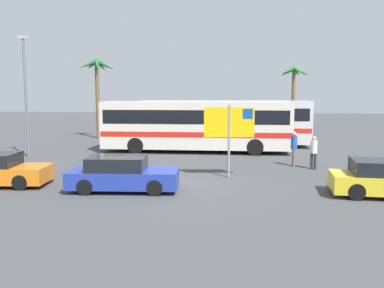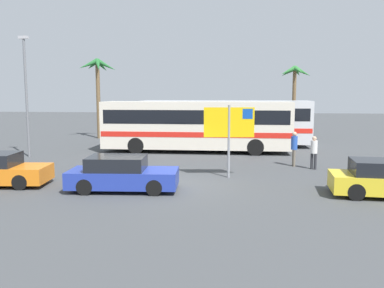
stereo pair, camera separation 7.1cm
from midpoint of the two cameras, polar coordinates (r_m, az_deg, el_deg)
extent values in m
plane|color=#424447|center=(16.46, -3.65, -5.89)|extent=(120.00, 120.00, 0.00)
cube|color=silver|center=(25.55, 0.72, 2.72)|extent=(11.72, 2.52, 2.90)
cube|color=black|center=(25.51, 0.72, 3.96)|extent=(11.25, 2.54, 0.84)
cube|color=red|center=(25.60, 0.72, 1.59)|extent=(11.60, 2.54, 0.32)
cylinder|color=black|center=(26.74, 8.70, 0.20)|extent=(1.00, 0.28, 1.00)
cylinder|color=black|center=(24.50, 8.97, -0.44)|extent=(1.00, 0.28, 1.00)
cylinder|color=black|center=(27.34, -6.68, 0.39)|extent=(1.00, 0.28, 1.00)
cylinder|color=black|center=(25.15, -7.79, -0.22)|extent=(1.00, 0.28, 1.00)
cube|color=silver|center=(28.62, 4.72, 3.18)|extent=(11.72, 2.52, 2.90)
cube|color=black|center=(28.59, 4.73, 4.28)|extent=(11.25, 2.54, 0.84)
cube|color=red|center=(28.66, 4.71, 2.17)|extent=(11.60, 2.54, 0.32)
cylinder|color=black|center=(30.02, 11.68, 0.90)|extent=(1.00, 0.28, 1.00)
cylinder|color=black|center=(27.78, 12.16, 0.38)|extent=(1.00, 0.28, 1.00)
cylinder|color=black|center=(30.14, -2.19, 1.07)|extent=(1.00, 0.28, 1.00)
cylinder|color=black|center=(27.91, -2.83, 0.57)|extent=(1.00, 0.28, 1.00)
cylinder|color=gray|center=(17.82, 5.31, 0.33)|extent=(0.11, 0.11, 3.20)
cube|color=yellow|center=(17.74, 5.34, 3.05)|extent=(2.19, 0.28, 1.30)
cube|color=#1447A8|center=(17.81, 7.93, 4.22)|extent=(0.44, 0.11, 0.44)
cylinder|color=black|center=(18.38, -21.02, -4.02)|extent=(0.61, 0.21, 0.60)
cylinder|color=black|center=(17.02, -22.92, -4.99)|extent=(0.61, 0.21, 0.60)
cube|color=black|center=(16.12, 25.26, -3.00)|extent=(2.19, 1.72, 0.52)
cylinder|color=black|center=(16.78, 21.17, -5.07)|extent=(0.61, 0.21, 0.60)
cylinder|color=black|center=(15.30, 22.21, -6.28)|extent=(0.61, 0.21, 0.60)
cube|color=#23389E|center=(15.81, -9.46, -4.73)|extent=(4.23, 1.96, 0.64)
cube|color=black|center=(15.75, -10.39, -2.64)|extent=(2.24, 1.70, 0.52)
cylinder|color=black|center=(16.40, -4.48, -4.87)|extent=(0.61, 0.19, 0.60)
cylinder|color=black|center=(14.87, -5.21, -6.14)|extent=(0.61, 0.19, 0.60)
cylinder|color=black|center=(16.90, -13.17, -4.68)|extent=(0.61, 0.19, 0.60)
cylinder|color=black|center=(15.42, -14.74, -5.87)|extent=(0.61, 0.19, 0.60)
cylinder|color=#706656|center=(21.26, 14.25, -1.93)|extent=(0.13, 0.13, 0.86)
cylinder|color=#706656|center=(21.43, 14.15, -1.86)|extent=(0.13, 0.13, 0.86)
cylinder|color=#2851B2|center=(21.24, 14.26, 0.15)|extent=(0.32, 0.32, 0.68)
sphere|color=tan|center=(21.19, 14.30, 1.38)|extent=(0.23, 0.23, 0.23)
cylinder|color=#2D2D33|center=(20.71, 17.03, -2.36)|extent=(0.13, 0.13, 0.79)
cylinder|color=#2D2D33|center=(20.77, 16.56, -2.32)|extent=(0.13, 0.13, 0.79)
cylinder|color=silver|center=(20.64, 16.87, -0.40)|extent=(0.32, 0.32, 0.63)
sphere|color=tan|center=(20.59, 16.91, 0.75)|extent=(0.21, 0.21, 0.21)
cylinder|color=slate|center=(25.35, -22.15, 5.88)|extent=(0.14, 0.14, 6.74)
cube|color=#B2B2B7|center=(25.54, -22.53, 13.67)|extent=(0.56, 0.20, 0.16)
cylinder|color=brown|center=(36.56, 14.17, 5.58)|extent=(0.32, 0.32, 5.64)
cone|color=#2D7533|center=(36.63, 15.34, 9.73)|extent=(1.55, 0.58, 1.08)
cone|color=#2D7533|center=(37.23, 14.63, 9.76)|extent=(1.08, 1.57, 1.02)
cone|color=#2D7533|center=(36.95, 13.41, 9.80)|extent=(1.44, 1.33, 1.04)
cone|color=#2D7533|center=(36.18, 13.42, 9.94)|extent=(1.56, 1.13, 0.95)
cone|color=#2D7533|center=(36.00, 14.87, 9.91)|extent=(0.98, 1.59, 0.95)
cylinder|color=brown|center=(34.10, -12.96, 5.87)|extent=(0.32, 0.32, 6.07)
cone|color=#23662D|center=(34.07, -11.86, 10.73)|extent=(1.71, 0.74, 1.12)
cone|color=#23662D|center=(34.80, -12.47, 10.65)|extent=(0.78, 1.71, 1.12)
cone|color=#23662D|center=(34.84, -13.72, 10.74)|extent=(1.54, 1.46, 0.98)
cone|color=#23662D|center=(33.92, -14.31, 10.76)|extent=(1.58, 1.40, 1.04)
cone|color=#23662D|center=(33.46, -12.99, 10.71)|extent=(1.06, 1.68, 1.19)
camera|label=1|loc=(0.04, -89.89, 0.01)|focal=37.96mm
camera|label=2|loc=(0.04, 90.11, -0.01)|focal=37.96mm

